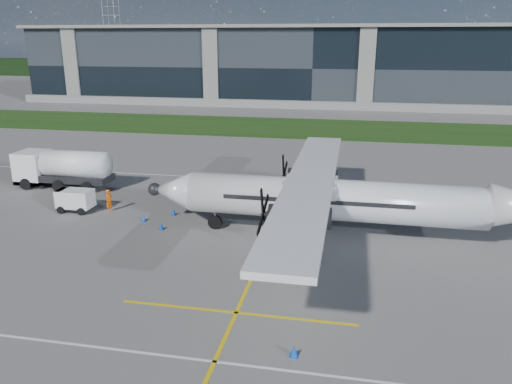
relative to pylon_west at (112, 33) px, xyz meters
name	(u,v)px	position (x,y,z in m)	size (l,w,h in m)	color
ground	(292,138)	(80.00, -110.00, -15.00)	(400.00, 400.00, 0.00)	#615E5C
grass_strip	(298,128)	(80.00, -102.00, -14.98)	(400.00, 18.00, 0.04)	#193E11
terminal_building	(316,66)	(80.00, -70.00, -7.50)	(120.00, 20.00, 15.00)	black
tree_line	(330,71)	(80.00, -10.00, -12.00)	(400.00, 6.00, 6.00)	black
pylon_west	(112,33)	(0.00, 0.00, 0.00)	(9.00, 4.60, 30.00)	gray
yellow_taxiway_centerline	(282,209)	(83.00, -140.00, -14.99)	(0.20, 70.00, 0.01)	yellow
turboprop_aircraft	(350,177)	(88.18, -145.09, -10.65)	(27.94, 28.97, 8.69)	white
fuel_tanker_truck	(57,169)	(61.95, -137.71, -13.28)	(9.19, 2.99, 3.45)	white
baggage_tug	(75,201)	(67.08, -143.53, -14.13)	(2.89, 1.73, 1.73)	silver
ground_crew_person	(109,199)	(69.70, -143.06, -13.98)	(0.83, 0.59, 2.04)	#F25907
safety_cone_nose_stbd	(174,212)	(74.97, -142.93, -14.75)	(0.36, 0.36, 0.50)	#0A43B9
safety_cone_nose_port	(161,226)	(75.16, -146.00, -14.75)	(0.36, 0.36, 0.50)	#0A43B9
safety_cone_portwing	(294,351)	(86.25, -158.95, -14.75)	(0.36, 0.36, 0.50)	#0A43B9
safety_cone_stbdwing	(315,177)	(84.82, -130.67, -14.75)	(0.36, 0.36, 0.50)	#0A43B9
safety_cone_fwd	(144,218)	(73.20, -144.61, -14.75)	(0.36, 0.36, 0.50)	#0A43B9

